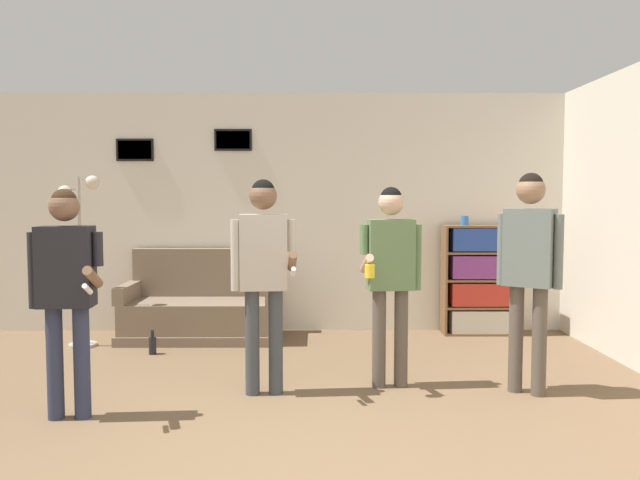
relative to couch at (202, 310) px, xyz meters
name	(u,v)px	position (x,y,z in m)	size (l,w,h in m)	color
wall_back	(309,213)	(1.16, 0.41, 1.05)	(8.17, 0.08, 2.70)	silver
couch	(202,310)	(0.00, 0.00, 0.00)	(1.68, 0.80, 0.95)	#7A6651
bookshelf	(482,280)	(3.09, 0.19, 0.30)	(0.87, 0.30, 1.22)	brown
floor_lamp	(80,237)	(-1.16, -0.38, 0.82)	(0.42, 0.28, 1.75)	#ADA89E
person_player_foreground_left	(66,280)	(-0.46, -2.49, 0.65)	(0.51, 0.43, 1.58)	#2D334C
person_player_foreground_center	(264,263)	(0.84, -1.96, 0.71)	(0.52, 0.44, 1.66)	#3D4247
person_watcher_holding_cup	(391,266)	(1.83, -1.77, 0.67)	(0.50, 0.44, 1.61)	brown
person_spectator_near_bookshelf	(529,259)	(2.88, -1.95, 0.75)	(0.42, 0.37, 1.71)	brown
bottle_on_floor	(153,345)	(-0.36, -0.72, -0.21)	(0.07, 0.07, 0.24)	black
drinking_cup	(465,221)	(2.89, 0.19, 0.96)	(0.09, 0.09, 0.10)	blue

